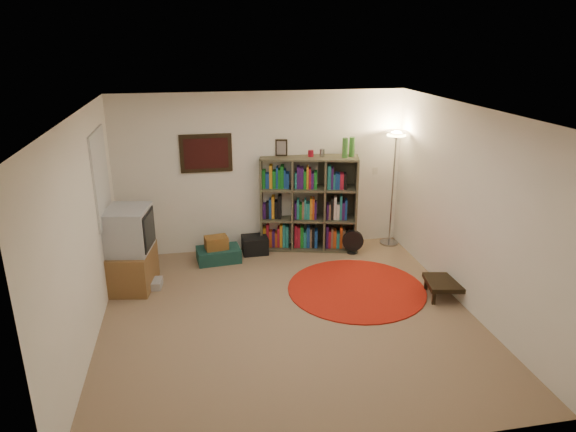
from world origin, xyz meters
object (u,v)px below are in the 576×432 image
Objects in this scene: suitcase at (219,255)px; side_table at (446,283)px; floor_fan at (353,242)px; tv_stand at (131,250)px; floor_lamp at (395,151)px; bookshelf at (307,205)px.

suitcase is 3.35m from side_table.
side_table is at bearing -52.49° from floor_fan.
side_table is at bearing -36.42° from suitcase.
floor_lamp is at bearing 20.86° from tv_stand.
tv_stand is at bearing -158.84° from floor_fan.
floor_fan reaches higher than suitcase.
suitcase is at bearing -170.75° from floor_fan.
suitcase is 1.14× the size of side_table.
tv_stand is at bearing 165.23° from side_table.
floor_fan is at bearing -16.48° from bookshelf.
floor_fan is at bearing -8.37° from suitcase.
tv_stand is (-3.30, -0.54, 0.35)m from floor_fan.
floor_fan is (-0.72, -0.28, -1.37)m from floor_lamp.
tv_stand is (-4.02, -0.81, -1.02)m from floor_lamp.
floor_fan is at bearing 115.62° from side_table.
tv_stand reaches higher than floor_fan.
bookshelf is at bearing 175.81° from floor_lamp.
floor_lamp is 1.66× the size of tv_stand.
floor_lamp is at bearing -2.09° from suitcase.
side_table is at bearing -40.91° from bookshelf.
bookshelf is at bearing 28.53° from tv_stand.
bookshelf is 1.61× the size of tv_stand.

